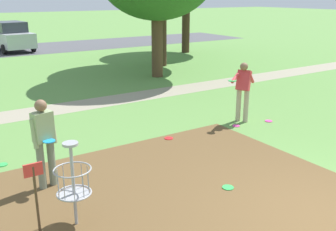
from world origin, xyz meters
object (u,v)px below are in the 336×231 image
frisbee_far_left (228,188)px  frisbee_scattered_b (169,138)px  player_foreground_watching (243,88)px  player_throwing (44,139)px  disc_golf_basket (69,182)px  frisbee_near_basket (236,126)px  frisbee_scattered_a (3,165)px  parked_car_center_left (11,36)px  frisbee_by_tee (269,121)px

frisbee_far_left → frisbee_scattered_b: bearing=79.8°
player_foreground_watching → player_throwing: same height
player_foreground_watching → player_throwing: 5.91m
disc_golf_basket → player_foreground_watching: player_foreground_watching is taller
player_throwing → frisbee_far_left: size_ratio=7.79×
frisbee_near_basket → frisbee_scattered_a: 6.02m
frisbee_near_basket → parked_car_center_left: parked_car_center_left is taller
frisbee_far_left → player_foreground_watching: bearing=43.3°
player_throwing → frisbee_far_left: bearing=-34.4°
frisbee_near_basket → disc_golf_basket: bearing=-158.3°
frisbee_far_left → frisbee_scattered_a: size_ratio=1.05×
frisbee_by_tee → parked_car_center_left: size_ratio=0.05×
frisbee_near_basket → player_throwing: bearing=-172.8°
frisbee_near_basket → frisbee_by_tee: (1.08, -0.20, 0.00)m
frisbee_far_left → frisbee_scattered_a: (-3.36, 3.42, 0.00)m
player_foreground_watching → player_throwing: size_ratio=1.00×
frisbee_scattered_b → frisbee_scattered_a: bearing=171.0°
player_foreground_watching → frisbee_far_left: (-3.02, -2.85, -0.98)m
frisbee_near_basket → frisbee_scattered_b: bearing=174.6°
player_foreground_watching → frisbee_near_basket: size_ratio=8.51×
player_foreground_watching → frisbee_by_tee: 1.26m
frisbee_by_tee → frisbee_scattered_b: 3.21m
frisbee_near_basket → parked_car_center_left: (-1.80, 19.07, 0.91)m
player_foreground_watching → parked_car_center_left: bearing=96.7°
frisbee_near_basket → frisbee_scattered_a: size_ratio=0.96×
player_foreground_watching → frisbee_scattered_b: 2.70m
frisbee_by_tee → frisbee_scattered_a: size_ratio=1.01×
frisbee_scattered_a → parked_car_center_left: 18.75m
frisbee_scattered_a → frisbee_scattered_b: (3.86, -0.61, 0.00)m
disc_golf_basket → frisbee_far_left: bearing=-8.3°
frisbee_far_left → frisbee_scattered_b: 2.86m
frisbee_scattered_a → disc_golf_basket: bearing=-81.1°
frisbee_scattered_b → parked_car_center_left: 18.90m
disc_golf_basket → frisbee_scattered_b: 4.22m
player_throwing → frisbee_near_basket: (5.43, 0.68, -0.96)m
player_throwing → frisbee_scattered_a: player_throwing is taller
frisbee_far_left → frisbee_scattered_a: 4.80m
frisbee_near_basket → parked_car_center_left: bearing=95.4°
frisbee_scattered_b → parked_car_center_left: (0.30, 18.87, 0.91)m
player_foreground_watching → frisbee_far_left: size_ratio=7.79×
frisbee_scattered_a → frisbee_scattered_b: same height
frisbee_near_basket → frisbee_scattered_a: (-5.97, 0.81, 0.00)m
player_foreground_watching → frisbee_scattered_a: size_ratio=8.16×
frisbee_far_left → parked_car_center_left: 21.72m
frisbee_near_basket → frisbee_by_tee: 1.09m
disc_golf_basket → frisbee_scattered_a: 3.13m
player_throwing → frisbee_near_basket: player_throwing is taller
frisbee_scattered_a → frisbee_by_tee: bearing=-8.2°
frisbee_scattered_a → frisbee_far_left: bearing=-45.5°
frisbee_far_left → frisbee_scattered_b: (0.50, 2.81, 0.00)m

